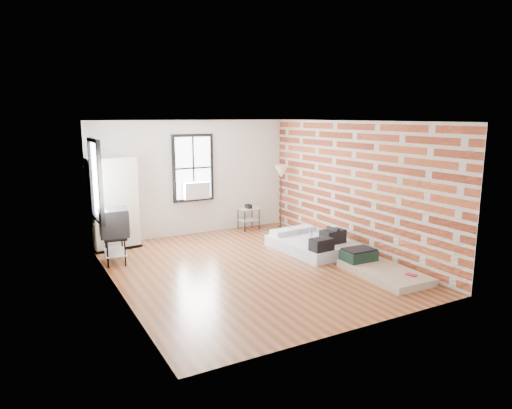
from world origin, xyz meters
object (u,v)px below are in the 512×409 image
mattress_main (313,243)px  tv_stand (114,224)px  wardrobe (113,204)px  side_table (249,213)px  mattress_bare (378,268)px  floor_lamp (281,175)px

mattress_main → tv_stand: tv_stand is taller
wardrobe → side_table: (3.39, 0.07, -0.56)m
mattress_bare → wardrobe: bearing=135.9°
mattress_main → side_table: (-0.35, 2.36, 0.28)m
floor_lamp → mattress_bare: bearing=-93.2°
mattress_bare → tv_stand: 5.18m
mattress_main → side_table: side_table is taller
mattress_main → side_table: size_ratio=2.91×
wardrobe → side_table: bearing=-5.9°
side_table → wardrobe: bearing=-178.8°
wardrobe → floor_lamp: (4.15, -0.29, 0.42)m
mattress_main → tv_stand: bearing=158.0°
mattress_main → mattress_bare: size_ratio=1.11×
floor_lamp → side_table: bearing=154.3°
wardrobe → floor_lamp: 4.18m
mattress_main → wardrobe: bearing=143.8°
side_table → tv_stand: (-3.61, -1.13, 0.35)m
side_table → floor_lamp: bearing=-25.7°
side_table → tv_stand: tv_stand is taller
side_table → floor_lamp: size_ratio=0.39×
floor_lamp → wardrobe: bearing=175.9°
wardrobe → tv_stand: size_ratio=1.84×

